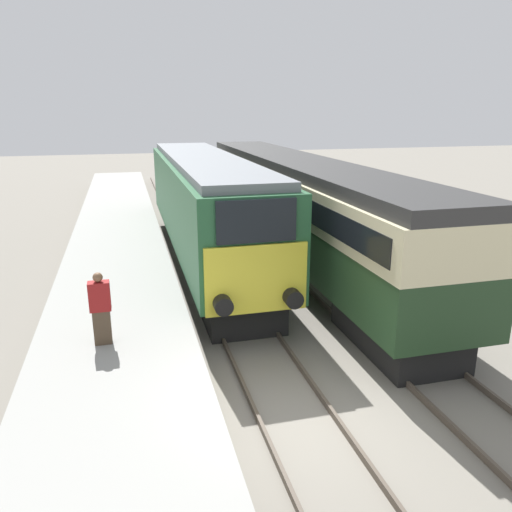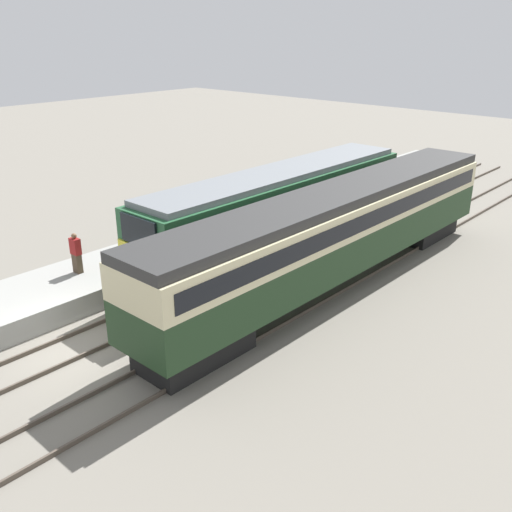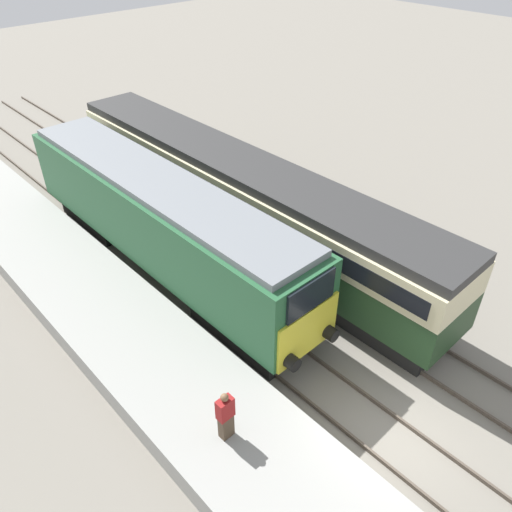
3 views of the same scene
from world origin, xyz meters
name	(u,v)px [view 1 (image 1 of 3)]	position (x,y,z in m)	size (l,w,h in m)	color
ground_plane	(297,422)	(0.00, 0.00, 0.00)	(120.00, 120.00, 0.00)	slate
platform_left	(117,280)	(-3.30, 8.00, 0.42)	(3.50, 50.00, 0.84)	gray
rails_near_track	(239,316)	(0.00, 5.00, 0.07)	(1.51, 60.00, 0.14)	#4C4238
rails_far_track	(350,305)	(3.40, 5.00, 0.07)	(1.50, 60.00, 0.14)	#4C4238
locomotive	(205,204)	(0.00, 10.51, 2.26)	(2.70, 15.35, 4.04)	black
passenger_carriage	(297,199)	(3.40, 9.94, 2.39)	(2.75, 19.55, 3.93)	black
person_on_platform	(101,309)	(-3.53, 2.61, 1.64)	(0.44, 0.26, 1.60)	#473828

